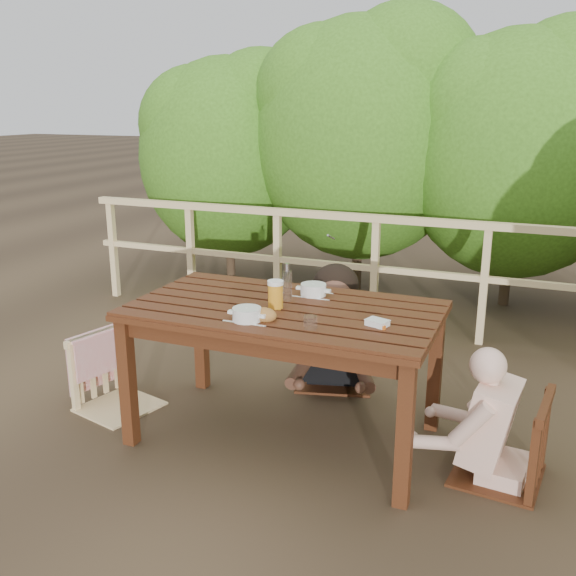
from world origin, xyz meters
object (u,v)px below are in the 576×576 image
at_px(soup_far, 313,291).
at_px(bottle, 287,283).
at_px(chair_far, 336,312).
at_px(chair_right, 505,397).
at_px(diner_right, 513,376).
at_px(table, 285,374).
at_px(chair_left, 115,343).
at_px(soup_near, 247,316).
at_px(woman, 337,289).
at_px(tumbler, 310,324).
at_px(butter_tub, 377,324).
at_px(beer_glass, 276,295).
at_px(bread_roll, 264,315).

xyz_separation_m(soup_far, bottle, (-0.11, -0.15, 0.07)).
height_order(chair_far, chair_right, chair_far).
bearing_deg(diner_right, chair_far, 62.01).
bearing_deg(table, bottle, 105.73).
relative_size(chair_left, soup_near, 3.51).
bearing_deg(woman, soup_far, 79.66).
bearing_deg(soup_near, chair_far, 84.19).
height_order(chair_left, woman, woman).
relative_size(chair_right, tumbler, 11.17).
relative_size(chair_right, bottle, 3.94).
distance_m(table, butter_tub, 0.71).
xyz_separation_m(beer_glass, butter_tub, (0.60, -0.08, -0.06)).
distance_m(table, tumbler, 0.58).
height_order(woman, bottle, woman).
height_order(chair_right, bottle, bottle).
height_order(chair_left, soup_far, chair_left).
relative_size(chair_right, beer_glass, 5.36).
bearing_deg(soup_far, woman, 94.43).
height_order(bread_roll, butter_tub, bread_roll).
bearing_deg(soup_near, woman, 84.29).
distance_m(chair_far, soup_near, 1.20).
height_order(table, bottle, bottle).
bearing_deg(chair_right, soup_near, -69.62).
bearing_deg(tumbler, soup_far, 108.60).
bearing_deg(chair_far, chair_left, -156.15).
xyz_separation_m(chair_right, woman, (-1.18, 0.84, 0.22)).
bearing_deg(chair_left, soup_near, -87.78).
xyz_separation_m(chair_far, soup_far, (0.05, -0.58, 0.32)).
distance_m(soup_near, tumbler, 0.35).
height_order(chair_right, soup_far, chair_right).
xyz_separation_m(table, diner_right, (1.24, 0.02, 0.19)).
relative_size(tumbler, butter_tub, 0.73).
relative_size(chair_left, butter_tub, 8.02).
relative_size(bread_roll, bottle, 0.59).
xyz_separation_m(woman, tumbler, (0.23, -1.16, 0.15)).
relative_size(woman, soup_far, 5.33).
relative_size(soup_near, bottle, 1.10).
height_order(soup_near, soup_far, same).
height_order(bread_roll, beer_glass, beer_glass).
bearing_deg(soup_far, tumbler, -71.40).
height_order(diner_right, butter_tub, diner_right).
distance_m(beer_glass, butter_tub, 0.61).
height_order(chair_right, diner_right, diner_right).
distance_m(soup_near, butter_tub, 0.68).
height_order(chair_far, bottle, chair_far).
relative_size(chair_right, bread_roll, 6.64).
xyz_separation_m(diner_right, tumbler, (-0.98, -0.31, 0.25)).
bearing_deg(soup_near, soup_far, 73.81).
xyz_separation_m(chair_left, soup_near, (1.04, -0.22, 0.38)).
relative_size(table, diner_right, 1.47).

